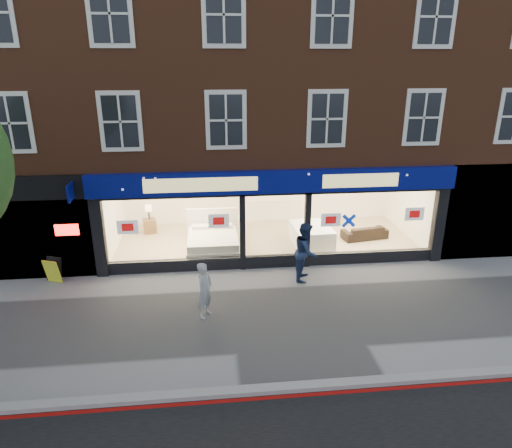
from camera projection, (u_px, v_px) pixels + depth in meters
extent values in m
plane|color=gray|center=(291.00, 315.00, 12.23)|extent=(120.00, 120.00, 0.00)
cube|color=#8C0A07|center=(318.00, 394.00, 9.33)|extent=(60.00, 0.10, 0.01)
cube|color=gray|center=(316.00, 386.00, 9.50)|extent=(60.00, 0.25, 0.12)
cube|color=tan|center=(266.00, 241.00, 17.13)|extent=(11.00, 4.50, 0.10)
cube|color=brown|center=(261.00, 54.00, 16.52)|extent=(19.00, 8.00, 6.70)
cube|color=#060E65|center=(277.00, 182.00, 13.92)|extent=(11.40, 0.28, 0.70)
cube|color=black|center=(274.00, 261.00, 15.05)|extent=(11.00, 0.18, 0.40)
cube|color=black|center=(99.00, 237.00, 14.09)|extent=(0.35, 0.30, 2.60)
cube|color=black|center=(438.00, 224.00, 15.19)|extent=(0.35, 0.30, 2.60)
cube|color=white|center=(172.00, 230.00, 14.22)|extent=(4.20, 0.02, 2.10)
cube|color=white|center=(374.00, 223.00, 14.87)|extent=(4.20, 0.02, 2.10)
cube|color=white|center=(274.00, 232.00, 14.88)|extent=(1.80, 0.02, 2.10)
cube|color=silver|center=(259.00, 192.00, 18.80)|extent=(11.00, 0.20, 2.60)
cube|color=#FFEAC6|center=(267.00, 174.00, 16.26)|extent=(11.00, 4.50, 0.12)
cube|color=black|center=(29.00, 226.00, 14.00)|extent=(3.80, 0.60, 3.30)
cube|color=#FF140C|center=(67.00, 230.00, 13.81)|extent=(0.70, 0.04, 0.35)
cube|color=black|center=(494.00, 210.00, 15.42)|extent=(4.00, 0.40, 3.30)
cube|color=white|center=(213.00, 247.00, 15.94)|extent=(1.78, 2.09, 0.37)
cube|color=white|center=(213.00, 239.00, 15.83)|extent=(1.71, 2.01, 0.26)
cube|color=white|center=(212.00, 224.00, 16.82)|extent=(1.86, 0.13, 1.25)
cube|color=white|center=(201.00, 227.00, 16.43)|extent=(0.68, 0.34, 0.13)
cube|color=white|center=(223.00, 226.00, 16.51)|extent=(0.68, 0.34, 0.13)
cube|color=brown|center=(150.00, 226.00, 17.69)|extent=(0.55, 0.55, 0.55)
cube|color=white|center=(311.00, 241.00, 16.70)|extent=(1.41, 1.75, 0.22)
cube|color=white|center=(312.00, 235.00, 16.63)|extent=(1.41, 1.75, 0.22)
cube|color=white|center=(312.00, 229.00, 16.55)|extent=(1.41, 1.75, 0.22)
imported|color=black|center=(364.00, 232.00, 17.15)|extent=(1.78, 0.94, 0.50)
cube|color=yellow|center=(53.00, 270.00, 13.93)|extent=(0.59, 0.49, 0.78)
imported|color=#9FA1A6|center=(205.00, 290.00, 11.96)|extent=(0.60, 0.67, 1.53)
imported|color=#1A284B|center=(306.00, 251.00, 13.97)|extent=(0.96, 1.08, 1.85)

